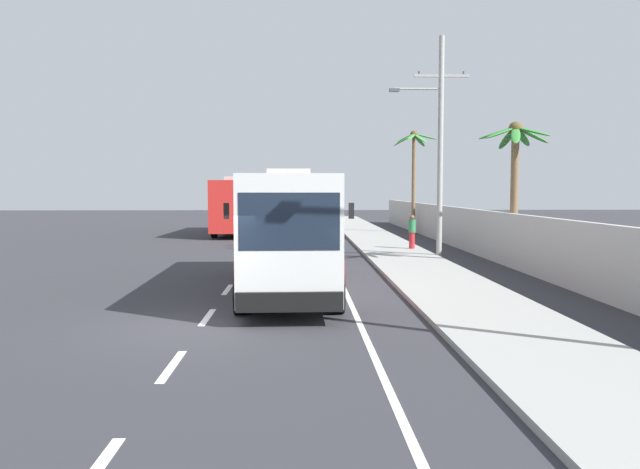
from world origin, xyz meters
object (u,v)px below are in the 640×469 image
pedestrian_near_kerb (412,231)px  coach_bus_far_lane (240,205)px  palm_nearest (414,158)px  palm_second (515,163)px  utility_pole_mid (439,141)px  coach_bus_foreground (289,227)px  motorcycle_beside_bus (332,242)px

pedestrian_near_kerb → coach_bus_far_lane: bearing=-6.1°
palm_nearest → palm_second: palm_nearest is taller
coach_bus_far_lane → utility_pole_mid: (10.34, -15.28, 3.19)m
coach_bus_foreground → palm_second: size_ratio=1.87×
utility_pole_mid → palm_second: (2.43, -2.97, -1.10)m
motorcycle_beside_bus → utility_pole_mid: 6.57m
pedestrian_near_kerb → palm_second: (3.05, -5.95, 3.12)m
utility_pole_mid → palm_nearest: utility_pole_mid is taller
coach_bus_far_lane → coach_bus_foreground: bearing=-81.0°
palm_nearest → coach_bus_far_lane: bearing=179.1°
palm_nearest → utility_pole_mid: bearing=-96.2°
coach_bus_far_lane → motorcycle_beside_bus: 15.96m
pedestrian_near_kerb → utility_pole_mid: size_ratio=0.17×
coach_bus_far_lane → palm_nearest: palm_nearest is taller
motorcycle_beside_bus → utility_pole_mid: size_ratio=0.20×
utility_pole_mid → palm_nearest: size_ratio=1.38×
palm_second → pedestrian_near_kerb: bearing=117.1°
coach_bus_far_lane → palm_nearest: size_ratio=1.53×
motorcycle_beside_bus → palm_nearest: palm_nearest is taller
coach_bus_far_lane → motorcycle_beside_bus: coach_bus_far_lane is taller
coach_bus_foreground → pedestrian_near_kerb: coach_bus_foreground is taller
motorcycle_beside_bus → palm_second: (7.14, -3.38, 3.46)m
coach_bus_far_lane → utility_pole_mid: size_ratio=1.10×
pedestrian_near_kerb → palm_nearest: palm_nearest is taller
coach_bus_foreground → coach_bus_far_lane: 24.38m
coach_bus_foreground → coach_bus_far_lane: coach_bus_far_lane is taller
coach_bus_far_lane → pedestrian_near_kerb: 15.70m
coach_bus_far_lane → utility_pole_mid: utility_pole_mid is taller
coach_bus_foreground → palm_nearest: size_ratio=1.52×
coach_bus_far_lane → palm_second: size_ratio=1.88×
coach_bus_far_lane → pedestrian_near_kerb: size_ratio=6.49×
coach_bus_far_lane → motorcycle_beside_bus: bearing=-69.3°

